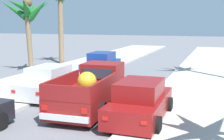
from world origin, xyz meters
TOP-DOWN VIEW (x-y plane):
  - sidewalk_left at (-4.98, 12.00)m, footprint 5.27×60.00m
  - sidewalk_right at (4.98, 12.00)m, footprint 5.27×60.00m
  - curb_left at (-3.74, 12.00)m, footprint 0.16×60.00m
  - curb_right at (3.74, 12.00)m, footprint 0.16×60.00m
  - pickup_truck at (0.39, 8.06)m, footprint 2.43×5.31m
  - car_right_near at (-2.58, 16.40)m, footprint 2.18×4.33m
  - car_left_mid at (2.71, 7.22)m, footprint 2.06×4.28m
  - car_right_mid at (-2.49, 9.34)m, footprint 2.07×4.28m
  - palm_tree_left_fore at (-7.63, 14.90)m, footprint 4.00×3.94m

SIDE VIEW (x-z plane):
  - curb_left at x=-3.74m, z-range 0.00..0.10m
  - curb_right at x=3.74m, z-range 0.00..0.10m
  - sidewalk_left at x=-4.98m, z-range 0.00..0.12m
  - sidewalk_right at x=4.98m, z-range 0.00..0.12m
  - car_right_near at x=-2.58m, z-range -0.06..1.48m
  - car_left_mid at x=2.71m, z-range -0.06..1.48m
  - car_right_mid at x=-2.49m, z-range -0.06..1.48m
  - pickup_truck at x=0.39m, z-range -0.11..1.69m
  - palm_tree_left_fore at x=-7.63m, z-range 1.67..7.09m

